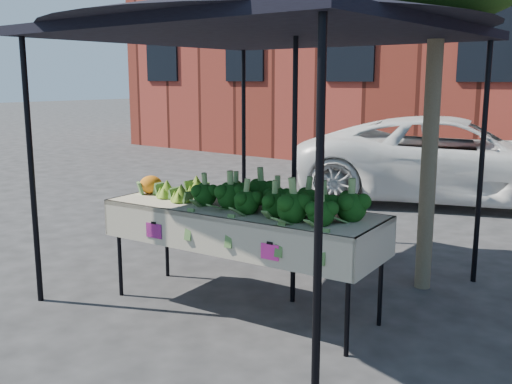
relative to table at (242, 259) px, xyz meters
name	(u,v)px	position (x,y,z in m)	size (l,w,h in m)	color
ground	(249,306)	(0.00, 0.10, -0.45)	(90.00, 90.00, 0.00)	#242426
table	(242,259)	(0.00, 0.00, 0.00)	(2.46, 1.01, 0.90)	beige
canopy	(267,145)	(-0.11, 0.50, 0.92)	(3.16, 3.16, 2.74)	black
broccoli_heap	(275,194)	(0.33, 0.03, 0.59)	(1.49, 0.59, 0.29)	#13350C
romanesco_cluster	(187,185)	(-0.66, 0.04, 0.56)	(0.45, 0.59, 0.22)	#8DA42D
cauliflower_pair	(151,183)	(-1.05, -0.05, 0.55)	(0.22, 0.22, 0.20)	orange
vehicle	(461,46)	(-0.20, 5.62, 2.01)	(2.27, 1.37, 4.92)	white
street_tree	(435,60)	(1.01, 1.49, 1.67)	(2.15, 2.15, 4.23)	#1E4C14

